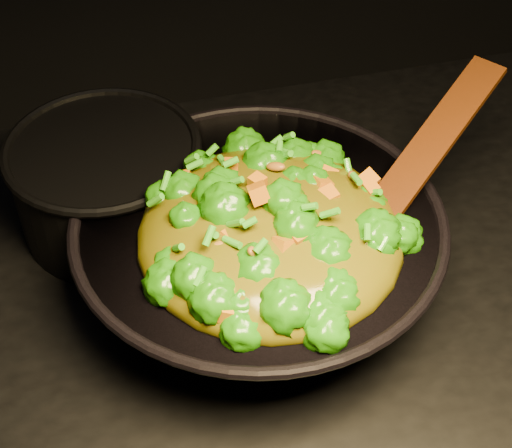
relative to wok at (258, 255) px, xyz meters
name	(u,v)px	position (x,y,z in m)	size (l,w,h in m)	color
wok	(258,255)	(0.00, 0.00, 0.00)	(0.37, 0.37, 0.10)	black
stir_fry	(271,206)	(0.00, -0.03, 0.10)	(0.26, 0.26, 0.09)	#237508
spatula	(426,152)	(0.18, 0.01, 0.09)	(0.25, 0.04, 0.01)	#390C04
back_pot	(108,185)	(-0.14, 0.14, 0.01)	(0.21, 0.21, 0.12)	black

